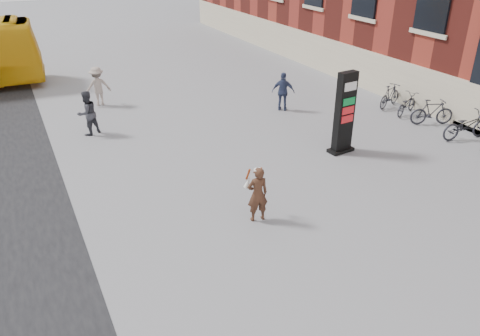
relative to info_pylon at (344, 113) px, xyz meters
name	(u,v)px	position (x,y,z in m)	size (l,w,h in m)	color
ground	(270,202)	(-3.87, -1.87, -1.39)	(100.00, 100.00, 0.00)	#9E9EA3
info_pylon	(344,113)	(0.00, 0.00, 0.00)	(0.93, 0.53, 2.79)	black
woman	(257,193)	(-4.62, -2.47, -0.61)	(0.63, 0.58, 1.53)	#3A2215
pedestrian_a	(87,113)	(-7.42, 5.45, -0.57)	(0.81, 0.63, 1.66)	#35363D
pedestrian_b	(98,86)	(-6.39, 8.68, -0.56)	(1.08, 0.62, 1.67)	gray
pedestrian_c	(283,92)	(0.41, 4.51, -0.59)	(0.95, 0.39, 1.62)	navy
bike_4	(467,126)	(4.73, -1.12, -0.88)	(0.68, 1.96, 1.03)	#26272E
bike_5	(432,112)	(4.73, 0.48, -0.88)	(0.48, 1.70, 1.02)	#26272E
bike_6	(406,104)	(4.73, 1.82, -0.97)	(0.57, 1.62, 0.85)	#26272E
bike_7	(390,96)	(4.73, 2.82, -0.90)	(0.46, 1.64, 0.99)	#26272E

